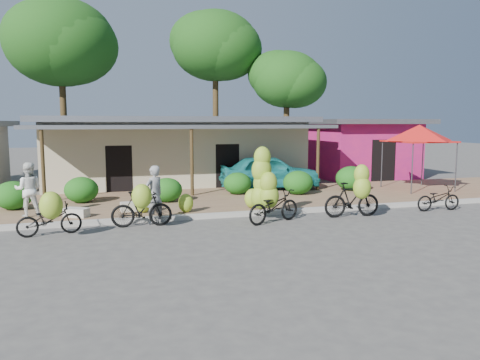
{
  "coord_description": "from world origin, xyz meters",
  "views": [
    {
      "loc": [
        -3.47,
        -12.54,
        3.08
      ],
      "look_at": [
        0.84,
        2.07,
        1.2
      ],
      "focal_mm": 35.0,
      "sensor_mm": 36.0,
      "label": 1
    }
  ],
  "objects_px": {
    "bike_center": "(269,194)",
    "vendor": "(154,195)",
    "tree_far_center": "(57,41)",
    "bystander": "(28,190)",
    "bike_left": "(142,207)",
    "tree_near_right": "(283,78)",
    "sack_near": "(134,206)",
    "red_canopy": "(419,133)",
    "bike_far_right": "(438,198)",
    "bike_far_left": "(50,217)",
    "sack_far": "(77,212)",
    "tree_center_right": "(212,45)",
    "bike_right": "(354,196)",
    "teal_van": "(270,172)"
  },
  "relations": [
    {
      "from": "bike_center",
      "to": "vendor",
      "type": "xyz_separation_m",
      "value": [
        -3.45,
        0.71,
        0.02
      ]
    },
    {
      "from": "tree_far_center",
      "to": "bystander",
      "type": "xyz_separation_m",
      "value": [
        -0.06,
        -12.78,
        -6.64
      ]
    },
    {
      "from": "bike_left",
      "to": "bystander",
      "type": "bearing_deg",
      "value": 60.81
    },
    {
      "from": "bike_left",
      "to": "vendor",
      "type": "height_order",
      "value": "vendor"
    },
    {
      "from": "tree_near_right",
      "to": "sack_near",
      "type": "distance_m",
      "value": 15.93
    },
    {
      "from": "bystander",
      "to": "red_canopy",
      "type": "bearing_deg",
      "value": -171.79
    },
    {
      "from": "vendor",
      "to": "bike_left",
      "type": "bearing_deg",
      "value": 13.03
    },
    {
      "from": "tree_far_center",
      "to": "bike_left",
      "type": "relative_size",
      "value": 5.51
    },
    {
      "from": "bike_far_right",
      "to": "bystander",
      "type": "xyz_separation_m",
      "value": [
        -13.51,
        2.36,
        0.54
      ]
    },
    {
      "from": "tree_far_center",
      "to": "bike_far_left",
      "type": "bearing_deg",
      "value": -87.03
    },
    {
      "from": "tree_far_center",
      "to": "bystander",
      "type": "relative_size",
      "value": 5.8
    },
    {
      "from": "sack_far",
      "to": "vendor",
      "type": "xyz_separation_m",
      "value": [
        2.32,
        -1.14,
        0.63
      ]
    },
    {
      "from": "tree_near_right",
      "to": "bike_left",
      "type": "xyz_separation_m",
      "value": [
        -9.73,
        -13.38,
        -5.16
      ]
    },
    {
      "from": "bystander",
      "to": "tree_far_center",
      "type": "bearing_deg",
      "value": -88.13
    },
    {
      "from": "bike_far_left",
      "to": "bike_center",
      "type": "distance_m",
      "value": 6.36
    },
    {
      "from": "tree_center_right",
      "to": "tree_near_right",
      "type": "distance_m",
      "value": 4.95
    },
    {
      "from": "tree_far_center",
      "to": "sack_far",
      "type": "xyz_separation_m",
      "value": [
        1.37,
        -13.29,
        -7.35
      ]
    },
    {
      "from": "tree_near_right",
      "to": "bike_far_right",
      "type": "relative_size",
      "value": 4.42
    },
    {
      "from": "red_canopy",
      "to": "bike_far_left",
      "type": "xyz_separation_m",
      "value": [
        -14.82,
        -4.15,
        -2.07
      ]
    },
    {
      "from": "bystander",
      "to": "bike_left",
      "type": "bearing_deg",
      "value": 149.85
    },
    {
      "from": "bystander",
      "to": "tree_near_right",
      "type": "bearing_deg",
      "value": -137.06
    },
    {
      "from": "tree_near_right",
      "to": "bike_far_right",
      "type": "xyz_separation_m",
      "value": [
        0.45,
        -13.64,
        -5.34
      ]
    },
    {
      "from": "bike_right",
      "to": "bystander",
      "type": "relative_size",
      "value": 1.13
    },
    {
      "from": "bike_far_left",
      "to": "vendor",
      "type": "distance_m",
      "value": 3.04
    },
    {
      "from": "teal_van",
      "to": "tree_near_right",
      "type": "bearing_deg",
      "value": -18.47
    },
    {
      "from": "tree_center_right",
      "to": "bike_left",
      "type": "bearing_deg",
      "value": -110.42
    },
    {
      "from": "sack_far",
      "to": "vendor",
      "type": "distance_m",
      "value": 2.66
    },
    {
      "from": "bike_far_left",
      "to": "sack_near",
      "type": "relative_size",
      "value": 2.09
    },
    {
      "from": "bike_right",
      "to": "sack_near",
      "type": "distance_m",
      "value": 7.32
    },
    {
      "from": "bike_far_left",
      "to": "bystander",
      "type": "relative_size",
      "value": 1.03
    },
    {
      "from": "bike_far_left",
      "to": "bike_left",
      "type": "xyz_separation_m",
      "value": [
        2.48,
        0.38,
        0.07
      ]
    },
    {
      "from": "tree_center_right",
      "to": "vendor",
      "type": "xyz_separation_m",
      "value": [
        -5.31,
        -14.92,
        -7.0
      ]
    },
    {
      "from": "sack_far",
      "to": "teal_van",
      "type": "xyz_separation_m",
      "value": [
        8.01,
        4.17,
        0.62
      ]
    },
    {
      "from": "bike_right",
      "to": "tree_near_right",
      "type": "bearing_deg",
      "value": -8.9
    },
    {
      "from": "tree_near_right",
      "to": "bystander",
      "type": "bearing_deg",
      "value": -139.19
    },
    {
      "from": "tree_center_right",
      "to": "tree_near_right",
      "type": "relative_size",
      "value": 1.34
    },
    {
      "from": "tree_near_right",
      "to": "red_canopy",
      "type": "bearing_deg",
      "value": -74.77
    },
    {
      "from": "tree_near_right",
      "to": "sack_near",
      "type": "xyz_separation_m",
      "value": [
        -9.83,
        -11.26,
        -5.51
      ]
    },
    {
      "from": "tree_far_center",
      "to": "tree_near_right",
      "type": "xyz_separation_m",
      "value": [
        13.0,
        -1.5,
        -1.84
      ]
    },
    {
      "from": "bike_right",
      "to": "sack_far",
      "type": "distance_m",
      "value": 8.87
    },
    {
      "from": "tree_far_center",
      "to": "tree_center_right",
      "type": "bearing_deg",
      "value": 3.18
    },
    {
      "from": "sack_far",
      "to": "teal_van",
      "type": "height_order",
      "value": "teal_van"
    },
    {
      "from": "tree_center_right",
      "to": "teal_van",
      "type": "xyz_separation_m",
      "value": [
        0.38,
        -9.61,
        -7.01
      ]
    },
    {
      "from": "red_canopy",
      "to": "sack_far",
      "type": "bearing_deg",
      "value": -171.29
    },
    {
      "from": "sack_near",
      "to": "bystander",
      "type": "height_order",
      "value": "bystander"
    },
    {
      "from": "tree_near_right",
      "to": "bike_center",
      "type": "distance_m",
      "value": 15.63
    },
    {
      "from": "red_canopy",
      "to": "bike_right",
      "type": "height_order",
      "value": "red_canopy"
    },
    {
      "from": "bike_right",
      "to": "bystander",
      "type": "xyz_separation_m",
      "value": [
        -10.04,
        2.62,
        0.26
      ]
    },
    {
      "from": "bike_center",
      "to": "sack_far",
      "type": "height_order",
      "value": "bike_center"
    },
    {
      "from": "teal_van",
      "to": "bike_far_right",
      "type": "bearing_deg",
      "value": -138.99
    }
  ]
}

